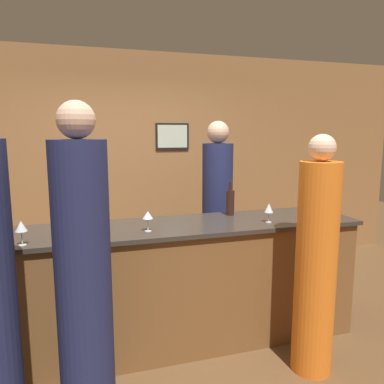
{
  "coord_description": "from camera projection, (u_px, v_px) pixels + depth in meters",
  "views": [
    {
      "loc": [
        -0.61,
        -2.91,
        1.8
      ],
      "look_at": [
        0.32,
        0.1,
        1.3
      ],
      "focal_mm": 35.0,
      "sensor_mm": 36.0,
      "label": 1
    }
  ],
  "objects": [
    {
      "name": "ground_plane",
      "position": [
        160.0,
        344.0,
        3.21
      ],
      "size": [
        14.0,
        14.0,
        0.0
      ],
      "primitive_type": "plane",
      "color": "brown"
    },
    {
      "name": "back_wall",
      "position": [
        128.0,
        164.0,
        4.78
      ],
      "size": [
        8.0,
        0.08,
        2.8
      ],
      "color": "olive",
      "rests_on": "ground_plane"
    },
    {
      "name": "bar_counter",
      "position": [
        159.0,
        287.0,
        3.13
      ],
      "size": [
        3.44,
        0.7,
        1.05
      ],
      "color": "brown",
      "rests_on": "ground_plane"
    },
    {
      "name": "bartender",
      "position": [
        217.0,
        217.0,
        3.98
      ],
      "size": [
        0.32,
        0.32,
        1.92
      ],
      "rotation": [
        0.0,
        0.0,
        3.14
      ],
      "color": "#1E234C",
      "rests_on": "ground_plane"
    },
    {
      "name": "guest_1",
      "position": [
        84.0,
        281.0,
        2.21
      ],
      "size": [
        0.33,
        0.33,
        1.98
      ],
      "color": "#1E234C",
      "rests_on": "ground_plane"
    },
    {
      "name": "guest_2",
      "position": [
        316.0,
        264.0,
        2.75
      ],
      "size": [
        0.3,
        0.3,
        1.79
      ],
      "color": "orange",
      "rests_on": "ground_plane"
    },
    {
      "name": "wine_bottle_0",
      "position": [
        230.0,
        202.0,
        3.43
      ],
      "size": [
        0.08,
        0.08,
        0.31
      ],
      "color": "black",
      "rests_on": "bar_counter"
    },
    {
      "name": "wine_bottle_1",
      "position": [
        322.0,
        200.0,
        3.54
      ],
      "size": [
        0.08,
        0.08,
        0.3
      ],
      "color": "black",
      "rests_on": "bar_counter"
    },
    {
      "name": "wine_glass_0",
      "position": [
        21.0,
        227.0,
        2.5
      ],
      "size": [
        0.08,
        0.08,
        0.17
      ],
      "color": "silver",
      "rests_on": "bar_counter"
    },
    {
      "name": "wine_glass_1",
      "position": [
        269.0,
        208.0,
        3.14
      ],
      "size": [
        0.07,
        0.07,
        0.17
      ],
      "color": "silver",
      "rests_on": "bar_counter"
    },
    {
      "name": "wine_glass_2",
      "position": [
        148.0,
        216.0,
        2.86
      ],
      "size": [
        0.08,
        0.08,
        0.16
      ],
      "color": "silver",
      "rests_on": "bar_counter"
    },
    {
      "name": "wine_glass_4",
      "position": [
        333.0,
        203.0,
        3.34
      ],
      "size": [
        0.07,
        0.07,
        0.16
      ],
      "color": "silver",
      "rests_on": "bar_counter"
    }
  ]
}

